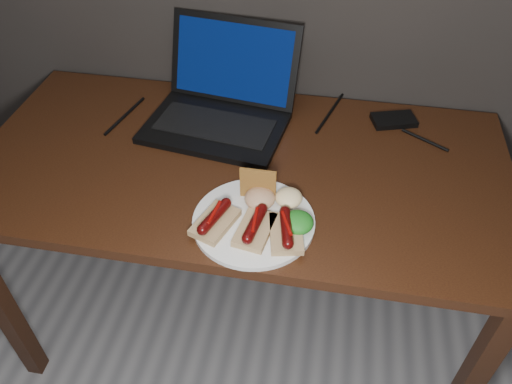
{
  "coord_description": "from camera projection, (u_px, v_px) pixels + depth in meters",
  "views": [
    {
      "loc": [
        0.22,
        0.4,
        1.58
      ],
      "look_at": [
        0.08,
        1.2,
        0.82
      ],
      "focal_mm": 35.0,
      "sensor_mm": 36.0,
      "label": 1
    }
  ],
  "objects": [
    {
      "name": "plate",
      "position": [
        254.0,
        221.0,
        1.14
      ],
      "size": [
        0.29,
        0.29,
        0.01
      ],
      "primitive_type": "cylinder",
      "rotation": [
        0.0,
        0.0,
        -0.04
      ],
      "color": "silver",
      "rests_on": "desk"
    },
    {
      "name": "desk_cables",
      "position": [
        272.0,
        129.0,
        1.4
      ],
      "size": [
        0.94,
        0.45,
        0.01
      ],
      "color": "black",
      "rests_on": "desk"
    },
    {
      "name": "hard_drive",
      "position": [
        394.0,
        120.0,
        1.43
      ],
      "size": [
        0.14,
        0.1,
        0.02
      ],
      "primitive_type": "cube",
      "rotation": [
        0.0,
        0.0,
        0.3
      ],
      "color": "black",
      "rests_on": "desk"
    },
    {
      "name": "desk",
      "position": [
        241.0,
        186.0,
        1.36
      ],
      "size": [
        1.4,
        0.7,
        0.75
      ],
      "color": "#381E0E",
      "rests_on": "ground"
    },
    {
      "name": "bread_sausage_center",
      "position": [
        255.0,
        227.0,
        1.09
      ],
      "size": [
        0.09,
        0.13,
        0.04
      ],
      "color": "tan",
      "rests_on": "plate"
    },
    {
      "name": "salsa_mound",
      "position": [
        260.0,
        198.0,
        1.16
      ],
      "size": [
        0.07,
        0.07,
        0.04
      ],
      "primitive_type": "ellipsoid",
      "color": "maroon",
      "rests_on": "plate"
    },
    {
      "name": "laptop",
      "position": [
        222.0,
        103.0,
        1.41
      ],
      "size": [
        0.42,
        0.39,
        0.25
      ],
      "color": "black",
      "rests_on": "desk"
    },
    {
      "name": "bread_sausage_left",
      "position": [
        215.0,
        220.0,
        1.11
      ],
      "size": [
        0.1,
        0.13,
        0.04
      ],
      "color": "tan",
      "rests_on": "plate"
    },
    {
      "name": "bread_sausage_right",
      "position": [
        286.0,
        231.0,
        1.09
      ],
      "size": [
        0.09,
        0.13,
        0.04
      ],
      "color": "tan",
      "rests_on": "plate"
    },
    {
      "name": "salad_greens",
      "position": [
        298.0,
        222.0,
        1.1
      ],
      "size": [
        0.07,
        0.07,
        0.04
      ],
      "primitive_type": "ellipsoid",
      "color": "#115512",
      "rests_on": "plate"
    },
    {
      "name": "crispbread",
      "position": [
        258.0,
        184.0,
        1.16
      ],
      "size": [
        0.09,
        0.01,
        0.08
      ],
      "primitive_type": "cube",
      "color": "#A96D2E",
      "rests_on": "plate"
    },
    {
      "name": "coleslaw_mound",
      "position": [
        289.0,
        198.0,
        1.16
      ],
      "size": [
        0.06,
        0.06,
        0.04
      ],
      "primitive_type": "ellipsoid",
      "color": "white",
      "rests_on": "plate"
    }
  ]
}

